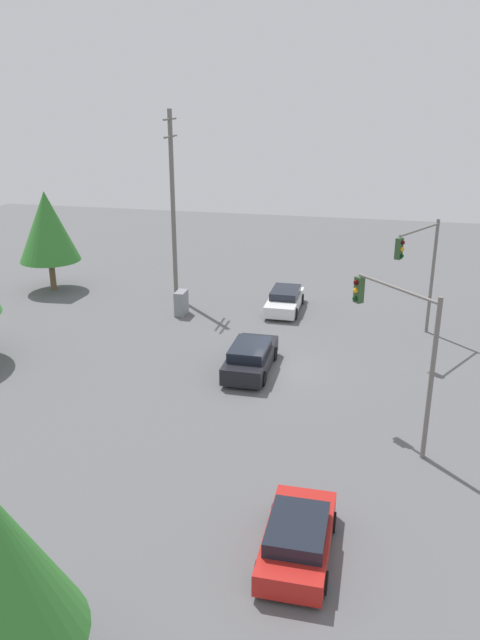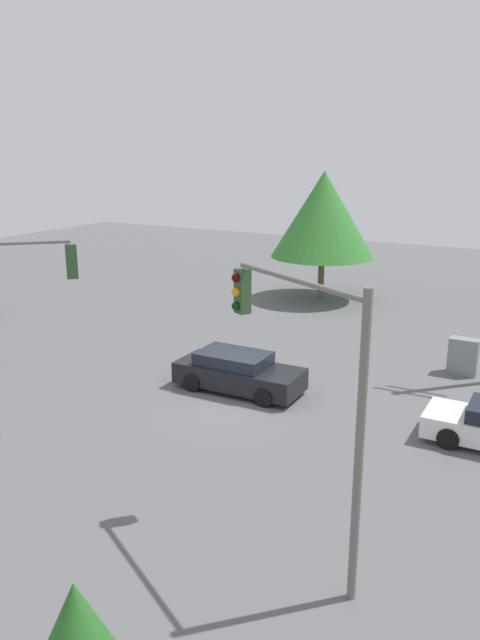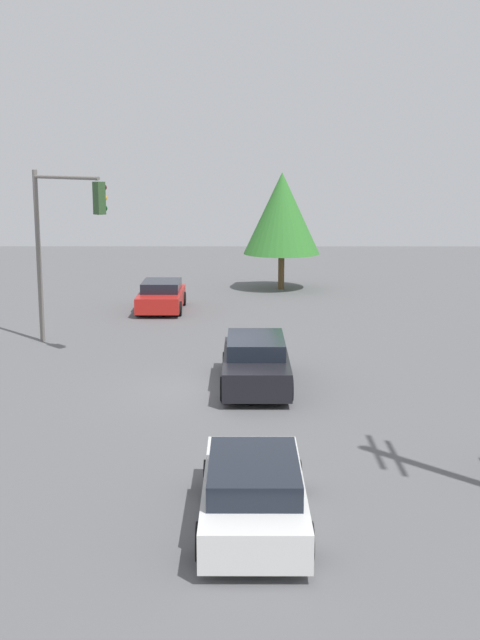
# 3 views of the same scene
# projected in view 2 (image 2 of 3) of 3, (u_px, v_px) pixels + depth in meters

# --- Properties ---
(ground_plane) EXTENTS (80.00, 80.00, 0.00)m
(ground_plane) POSITION_uv_depth(u_px,v_px,m) (232.00, 403.00, 22.14)
(ground_plane) COLOR #5B5B5E
(sedan_dark) EXTENTS (4.76, 2.04, 1.45)m
(sedan_dark) POSITION_uv_depth(u_px,v_px,m) (238.00, 372.00, 23.16)
(sedan_dark) COLOR black
(sedan_dark) RESTS_ON ground_plane
(traffic_signal_main) EXTENTS (3.90, 2.31, 6.45)m
(traffic_signal_main) POSITION_uv_depth(u_px,v_px,m) (306.00, 368.00, 12.81)
(traffic_signal_main) COLOR slate
(traffic_signal_main) RESTS_ON ground_plane
(electrical_cabinet) EXTENTS (1.13, 0.59, 1.47)m
(electrical_cabinet) POSITION_uv_depth(u_px,v_px,m) (463.00, 356.00, 24.83)
(electrical_cabinet) COLOR gray
(electrical_cabinet) RESTS_ON ground_plane
(tree_far) EXTENTS (6.00, 6.00, 7.46)m
(tree_far) POSITION_uv_depth(u_px,v_px,m) (323.00, 214.00, 35.96)
(tree_far) COLOR brown
(tree_far) RESTS_ON ground_plane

